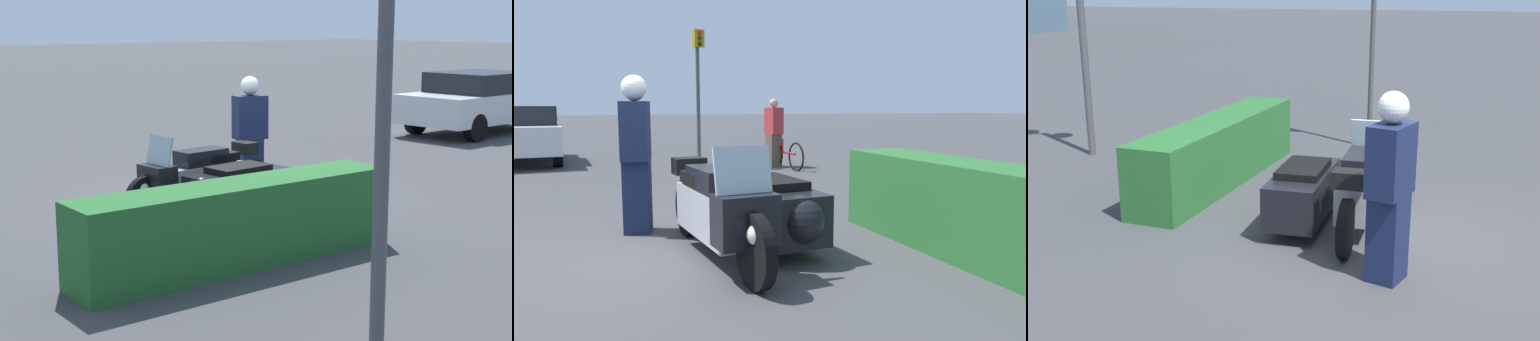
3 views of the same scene
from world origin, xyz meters
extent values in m
plane|color=#424244|center=(0.00, 0.00, 0.00)|extent=(160.00, 160.00, 0.00)
cylinder|color=black|center=(1.45, 0.46, 0.32)|extent=(0.64, 0.15, 0.63)
cylinder|color=black|center=(-0.45, 0.29, 0.32)|extent=(0.64, 0.15, 0.63)
cylinder|color=black|center=(0.26, 1.02, 0.25)|extent=(0.50, 0.14, 0.49)
cube|color=#B7B7BC|center=(0.50, 0.37, 0.45)|extent=(1.38, 0.50, 0.45)
cube|color=black|center=(0.50, 0.37, 0.77)|extent=(0.76, 0.43, 0.24)
cube|color=black|center=(0.19, 0.35, 0.75)|extent=(0.57, 0.41, 0.12)
cube|color=black|center=(1.26, 0.44, 0.54)|extent=(0.36, 0.55, 0.44)
cube|color=silver|center=(1.21, 0.44, 0.95)|extent=(0.16, 0.51, 0.40)
sphere|color=white|center=(1.50, 0.46, 0.47)|extent=(0.18, 0.18, 0.18)
cube|color=black|center=(0.32, 1.02, 0.40)|extent=(1.56, 0.71, 0.50)
sphere|color=black|center=(0.96, 1.08, 0.42)|extent=(0.47, 0.48, 0.48)
cube|color=black|center=(0.32, 1.02, 0.69)|extent=(0.88, 0.57, 0.09)
cube|color=black|center=(-0.33, 0.30, 0.82)|extent=(0.27, 0.37, 0.18)
cube|color=#192347|center=(-0.82, -0.22, 0.43)|extent=(0.41, 0.37, 0.86)
cube|color=#192347|center=(-0.82, -0.22, 1.20)|extent=(0.55, 0.41, 0.68)
sphere|color=tan|center=(-0.82, -0.22, 1.65)|extent=(0.23, 0.23, 0.23)
sphere|color=white|center=(-0.82, -0.22, 1.69)|extent=(0.29, 0.29, 0.29)
cube|color=#28662D|center=(1.57, 2.74, 0.47)|extent=(3.95, 0.72, 0.93)
cylinder|color=#4C4C51|center=(2.23, 5.48, 1.77)|extent=(0.12, 0.12, 3.55)
cylinder|color=#4C4C4C|center=(4.41, 1.20, 1.59)|extent=(0.09, 0.09, 3.17)
camera|label=1|loc=(6.53, 9.53, 2.67)|focal=55.00mm
camera|label=2|loc=(5.14, -0.82, 1.48)|focal=35.00mm
camera|label=3|loc=(-6.51, -1.32, 2.72)|focal=45.00mm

